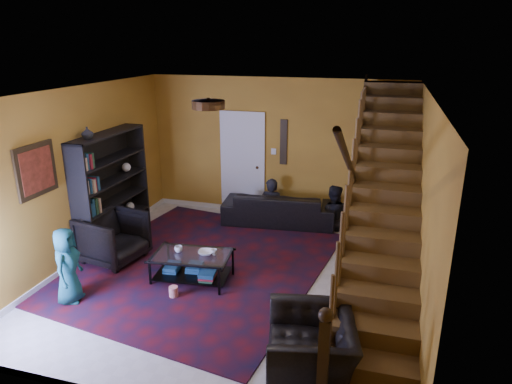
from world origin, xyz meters
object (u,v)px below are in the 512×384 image
armchair_right (311,348)px  armchair_left (113,238)px  coffee_table (192,266)px  sofa (279,208)px  bookshelf (113,192)px

armchair_right → armchair_left: bearing=-128.9°
coffee_table → armchair_left: bearing=170.0°
armchair_left → coffee_table: bearing=-89.3°
sofa → armchair_right: size_ratio=2.07×
armchair_right → coffee_table: (-2.05, 1.54, -0.09)m
bookshelf → armchair_left: (0.35, -0.63, -0.55)m
bookshelf → armchair_left: bookshelf is taller
sofa → armchair_right: bearing=102.0°
bookshelf → sofa: size_ratio=0.92×
bookshelf → coffee_table: (1.85, -0.89, -0.71)m
bookshelf → armchair_right: 4.64m
bookshelf → armchair_right: (3.90, -2.43, -0.62)m
sofa → bookshelf: bearing=27.6°
sofa → armchair_right: 4.34m
bookshelf → coffee_table: 2.18m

